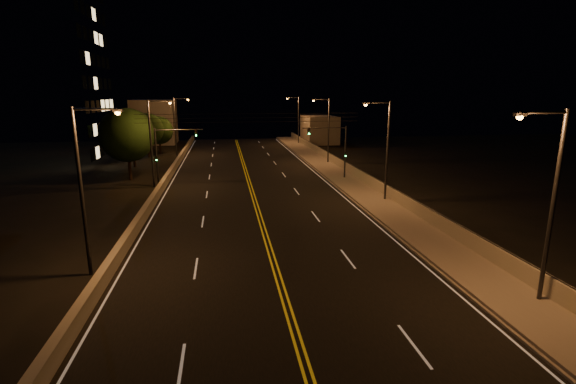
{
  "coord_description": "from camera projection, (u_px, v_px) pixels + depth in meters",
  "views": [
    {
      "loc": [
        -2.67,
        -12.22,
        9.75
      ],
      "look_at": [
        2.0,
        18.0,
        2.5
      ],
      "focal_mm": 26.0,
      "sensor_mm": 36.0,
      "label": 1
    }
  ],
  "objects": [
    {
      "name": "ground",
      "position": [
        310.0,
        383.0,
        14.4
      ],
      "size": [
        160.0,
        160.0,
        0.0
      ],
      "primitive_type": "plane",
      "color": "black",
      "rests_on": "ground"
    },
    {
      "name": "overhead_wires",
      "position": [
        250.0,
        118.0,
        41.06
      ],
      "size": [
        22.0,
        0.03,
        0.83
      ],
      "color": "black"
    },
    {
      "name": "streetlight_6",
      "position": [
        177.0,
        122.0,
        66.05
      ],
      "size": [
        2.55,
        0.28,
        9.12
      ],
      "color": "#2D2D33",
      "rests_on": "ground"
    },
    {
      "name": "distant_building_right",
      "position": [
        319.0,
        129.0,
        83.97
      ],
      "size": [
        6.0,
        10.0,
        5.33
      ],
      "primitive_type": "cube",
      "color": "gray",
      "rests_on": "ground"
    },
    {
      "name": "parapet_rail",
      "position": [
        407.0,
        196.0,
        35.18
      ],
      "size": [
        0.06,
        120.0,
        0.06
      ],
      "primitive_type": "cylinder",
      "rotation": [
        1.57,
        0.0,
        0.0
      ],
      "color": "black",
      "rests_on": "parapet_wall"
    },
    {
      "name": "streetlight_4",
      "position": [
        86.0,
        181.0,
        21.9
      ],
      "size": [
        2.55,
        0.28,
        9.12
      ],
      "color": "#2D2D33",
      "rests_on": "ground"
    },
    {
      "name": "tree_0",
      "position": [
        127.0,
        135.0,
        46.95
      ],
      "size": [
        6.05,
        6.05,
        8.2
      ],
      "color": "black",
      "rests_on": "ground"
    },
    {
      "name": "sidewalk",
      "position": [
        387.0,
        210.0,
        35.2
      ],
      "size": [
        3.6,
        120.0,
        0.3
      ],
      "primitive_type": "cube",
      "color": "slate",
      "rests_on": "ground"
    },
    {
      "name": "traffic_signal_right",
      "position": [
        337.0,
        146.0,
        47.18
      ],
      "size": [
        5.11,
        0.31,
        6.19
      ],
      "color": "#2D2D33",
      "rests_on": "ground"
    },
    {
      "name": "road",
      "position": [
        260.0,
        217.0,
        33.63
      ],
      "size": [
        18.0,
        120.0,
        0.02
      ],
      "primitive_type": "cube",
      "color": "black",
      "rests_on": "ground"
    },
    {
      "name": "traffic_signal_left",
      "position": [
        166.0,
        150.0,
        44.39
      ],
      "size": [
        5.11,
        0.31,
        6.19
      ],
      "color": "#2D2D33",
      "rests_on": "ground"
    },
    {
      "name": "parapet_wall",
      "position": [
        406.0,
        202.0,
        35.3
      ],
      "size": [
        0.3,
        120.0,
        1.0
      ],
      "primitive_type": "cube",
      "color": "gray",
      "rests_on": "sidewalk"
    },
    {
      "name": "streetlight_0",
      "position": [
        549.0,
        197.0,
        18.49
      ],
      "size": [
        2.55,
        0.28,
        9.12
      ],
      "color": "#2D2D33",
      "rests_on": "ground"
    },
    {
      "name": "streetlight_2",
      "position": [
        327.0,
        127.0,
        57.69
      ],
      "size": [
        2.55,
        0.28,
        9.12
      ],
      "color": "#2D2D33",
      "rests_on": "ground"
    },
    {
      "name": "tree_1",
      "position": [
        132.0,
        131.0,
        55.62
      ],
      "size": [
        5.69,
        5.69,
        7.72
      ],
      "color": "black",
      "rests_on": "ground"
    },
    {
      "name": "streetlight_5",
      "position": [
        153.0,
        137.0,
        43.45
      ],
      "size": [
        2.55,
        0.28,
        9.12
      ],
      "color": "#2D2D33",
      "rests_on": "ground"
    },
    {
      "name": "streetlight_1",
      "position": [
        385.0,
        145.0,
        37.12
      ],
      "size": [
        2.55,
        0.28,
        9.12
      ],
      "color": "#2D2D33",
      "rests_on": "ground"
    },
    {
      "name": "lane_markings",
      "position": [
        260.0,
        217.0,
        33.56
      ],
      "size": [
        17.32,
        116.0,
        0.0
      ],
      "color": "silver",
      "rests_on": "road"
    },
    {
      "name": "streetlight_3",
      "position": [
        297.0,
        117.0,
        80.39
      ],
      "size": [
        2.55,
        0.28,
        9.12
      ],
      "color": "#2D2D33",
      "rests_on": "ground"
    },
    {
      "name": "tree_2",
      "position": [
        147.0,
        129.0,
        64.51
      ],
      "size": [
        5.04,
        5.04,
        6.84
      ],
      "color": "black",
      "rests_on": "ground"
    },
    {
      "name": "jersey_barrier",
      "position": [
        142.0,
        217.0,
        32.17
      ],
      "size": [
        0.45,
        120.0,
        0.88
      ],
      "primitive_type": "cube",
      "color": "gray",
      "rests_on": "ground"
    },
    {
      "name": "building_tower",
      "position": [
        2.0,
        71.0,
        55.27
      ],
      "size": [
        24.0,
        15.0,
        26.4
      ],
      "color": "gray",
      "rests_on": "ground"
    },
    {
      "name": "tree_3",
      "position": [
        159.0,
        130.0,
        68.0
      ],
      "size": [
        4.53,
        4.53,
        6.15
      ],
      "color": "black",
      "rests_on": "ground"
    },
    {
      "name": "curb",
      "position": [
        366.0,
        212.0,
        34.94
      ],
      "size": [
        0.14,
        120.0,
        0.15
      ],
      "primitive_type": "cube",
      "color": "slate",
      "rests_on": "ground"
    },
    {
      "name": "distant_building_left",
      "position": [
        155.0,
        122.0,
        82.19
      ],
      "size": [
        8.0,
        8.0,
        8.54
      ],
      "primitive_type": "cube",
      "color": "gray",
      "rests_on": "ground"
    }
  ]
}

